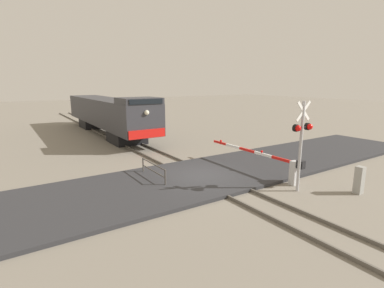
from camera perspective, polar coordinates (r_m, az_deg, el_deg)
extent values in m
plane|color=gray|center=(16.14, 1.97, -6.53)|extent=(160.00, 160.00, 0.00)
cube|color=#59544C|center=(15.74, -0.18, -6.73)|extent=(0.08, 80.00, 0.15)
cube|color=#59544C|center=(16.52, 4.02, -5.84)|extent=(0.08, 80.00, 0.15)
cube|color=#2D2D30|center=(16.12, 1.97, -6.25)|extent=(36.00, 6.09, 0.17)
cube|color=black|center=(25.78, -12.64, 1.42)|extent=(2.61, 3.20, 1.05)
cube|color=black|center=(35.58, -18.61, 3.94)|extent=(2.61, 3.20, 1.05)
cube|color=#333338|center=(30.42, -16.29, 6.16)|extent=(3.07, 18.87, 2.47)
cube|color=#333338|center=(22.65, -10.31, 8.32)|extent=(3.01, 2.55, 0.46)
cube|color=black|center=(21.46, -8.92, 8.17)|extent=(2.61, 0.06, 0.37)
cube|color=red|center=(21.73, -8.71, 1.98)|extent=(2.91, 0.08, 0.64)
sphere|color=#F2EACC|center=(21.51, -8.83, 6.08)|extent=(0.36, 0.36, 0.36)
cylinder|color=#ADADB2|center=(14.50, 20.41, -0.63)|extent=(0.14, 0.14, 4.29)
cube|color=white|center=(14.25, 20.91, 6.05)|extent=(0.95, 0.04, 0.95)
cube|color=white|center=(14.25, 20.91, 6.05)|extent=(0.95, 0.04, 0.95)
cube|color=black|center=(14.34, 20.69, 3.07)|extent=(1.04, 0.08, 0.08)
sphere|color=red|center=(13.94, 19.99, 2.89)|extent=(0.28, 0.28, 0.28)
sphere|color=red|center=(14.62, 21.98, 3.13)|extent=(0.28, 0.28, 0.28)
cylinder|color=black|center=(14.01, 19.60, 2.96)|extent=(0.34, 0.14, 0.34)
cylinder|color=black|center=(14.69, 21.60, 3.20)|extent=(0.34, 0.14, 0.34)
cube|color=silver|center=(15.72, 19.30, -5.35)|extent=(0.36, 0.36, 1.24)
cube|color=black|center=(15.38, 20.46, -3.79)|extent=(0.28, 0.36, 0.40)
cube|color=red|center=(16.08, 17.06, -2.88)|extent=(0.10, 1.29, 0.14)
cube|color=white|center=(16.90, 13.72, -1.99)|extent=(0.10, 1.29, 0.14)
cube|color=red|center=(17.77, 10.71, -1.17)|extent=(0.10, 1.29, 0.14)
cube|color=white|center=(18.69, 7.98, -0.43)|extent=(0.10, 1.29, 0.14)
cube|color=red|center=(19.65, 5.52, 0.25)|extent=(0.10, 1.29, 0.14)
sphere|color=red|center=(16.95, 13.45, -1.45)|extent=(0.14, 0.14, 0.14)
sphere|color=red|center=(19.57, 5.66, 0.61)|extent=(0.14, 0.14, 0.14)
cube|color=#999993|center=(15.76, 29.84, -6.13)|extent=(0.36, 0.35, 1.31)
cylinder|color=#4C4742|center=(14.50, -5.23, -6.77)|extent=(0.08, 0.08, 0.95)
cylinder|color=#4C4742|center=(16.78, -9.51, -4.27)|extent=(0.08, 0.08, 0.95)
cylinder|color=#4C4742|center=(15.50, -7.57, -3.90)|extent=(0.06, 2.64, 0.06)
cylinder|color=#4C4742|center=(15.61, -7.54, -5.26)|extent=(0.06, 2.64, 0.06)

